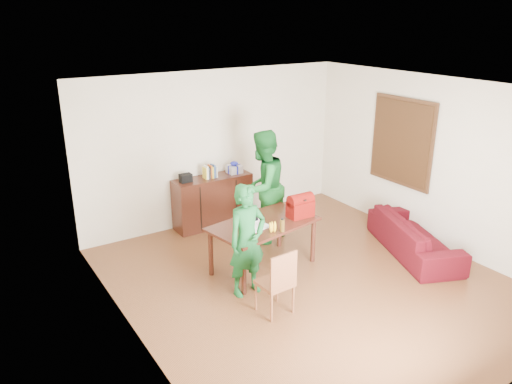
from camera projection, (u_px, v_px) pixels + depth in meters
room at (307, 192)px, 6.75m from camera, size 5.20×5.70×2.90m
table at (263, 228)px, 7.24m from camera, size 1.69×1.13×0.73m
chair at (275, 294)px, 6.27m from camera, size 0.42×0.40×0.88m
person_near at (247, 241)px, 6.55m from camera, size 0.58×0.40×1.54m
person_far at (263, 187)px, 8.06m from camera, size 1.10×0.98×1.87m
laptop at (256, 225)px, 7.03m from camera, size 0.39×0.30×0.25m
bananas at (273, 230)px, 6.90m from camera, size 0.16×0.11×0.06m
bottle at (282, 225)px, 6.89m from camera, size 0.08×0.08×0.20m
red_bag at (300, 208)px, 7.38m from camera, size 0.39×0.23×0.28m
sofa at (414, 236)px, 7.84m from camera, size 1.43×2.08×0.56m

